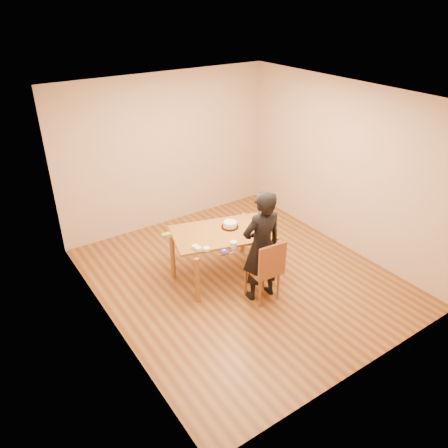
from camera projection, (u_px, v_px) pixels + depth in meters
room_shell at (229, 188)px, 6.25m from camera, size 4.00×4.50×2.70m
dining_table at (222, 233)px, 6.37m from camera, size 1.62×1.22×0.04m
dining_chair at (262, 270)px, 6.01m from camera, size 0.41×0.41×0.04m
cake_plate at (230, 227)px, 6.47m from camera, size 0.26×0.26×0.02m
cake at (230, 224)px, 6.45m from camera, size 0.20×0.20×0.06m
frosting_dome at (230, 222)px, 6.43m from camera, size 0.20×0.20×0.03m
frosting_tub at (234, 244)px, 5.97m from camera, size 0.10×0.10×0.08m
frosting_lid at (224, 251)px, 5.89m from camera, size 0.10×0.10×0.01m
frosting_dollop at (224, 250)px, 5.88m from camera, size 0.04×0.04×0.02m
ramekin_green at (207, 249)px, 5.90m from camera, size 0.09×0.09×0.04m
ramekin_yellow at (195, 247)px, 5.95m from camera, size 0.09×0.09×0.04m
ramekin_multi at (198, 249)px, 5.91m from camera, size 0.09×0.09×0.04m
candy_box_pink at (166, 235)px, 6.25m from camera, size 0.13×0.08×0.02m
candy_box_green at (166, 234)px, 6.24m from camera, size 0.13×0.07×0.02m
spatula at (225, 255)px, 5.81m from camera, size 0.14×0.03×0.01m
person at (262, 247)px, 5.87m from camera, size 0.63×0.45×1.63m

